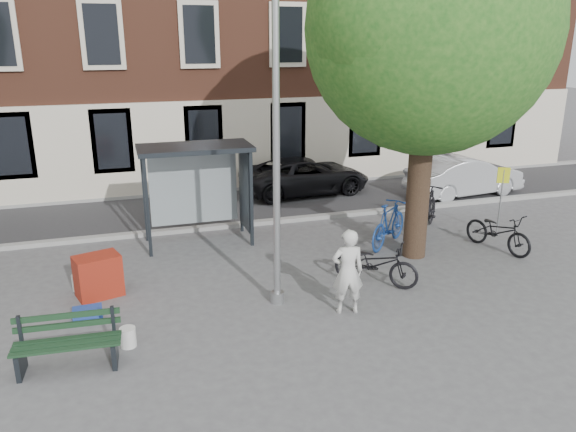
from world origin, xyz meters
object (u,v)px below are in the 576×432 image
at_px(bike_b, 389,224).
at_px(red_stand, 98,276).
at_px(car_dark, 305,175).
at_px(notice_sign, 502,186).
at_px(bike_a, 376,263).
at_px(bike_c, 498,231).
at_px(bench, 68,345).
at_px(car_silver, 464,176).
at_px(bus_shelter, 210,171).
at_px(lamppost, 276,171).
at_px(bike_d, 428,209).
at_px(painter, 348,272).

relative_size(bike_b, red_stand, 2.20).
relative_size(car_dark, notice_sign, 2.37).
xyz_separation_m(bike_a, car_dark, (1.01, 7.71, 0.13)).
bearing_deg(bike_c, bench, 176.67).
height_order(bike_c, car_silver, car_silver).
distance_m(bus_shelter, notice_sign, 7.86).
relative_size(car_dark, red_stand, 5.00).
bearing_deg(notice_sign, bench, -137.85).
relative_size(bike_b, bike_c, 1.03).
xyz_separation_m(bike_a, notice_sign, (4.68, 2.01, 0.88)).
bearing_deg(bike_c, bus_shelter, 140.11).
xyz_separation_m(bike_a, red_stand, (-5.82, 1.21, -0.05)).
bearing_deg(car_silver, red_stand, 103.85).
bearing_deg(bike_a, car_silver, -5.87).
xyz_separation_m(lamppost, bike_d, (5.28, 3.08, -2.15)).
bearing_deg(painter, bus_shelter, -59.83).
relative_size(bike_b, notice_sign, 1.05).
xyz_separation_m(lamppost, red_stand, (-3.50, 1.43, -2.33)).
xyz_separation_m(car_silver, notice_sign, (-1.45, -3.80, 0.69)).
height_order(bike_a, bike_b, bike_b).
bearing_deg(bench, lamppost, 21.22).
bearing_deg(bus_shelter, lamppost, -81.57).
height_order(painter, car_dark, painter).
relative_size(bench, bike_a, 0.92).
bearing_deg(red_stand, bike_a, -11.72).
xyz_separation_m(bench, red_stand, (0.45, 2.68, 0.05)).
distance_m(bike_c, bike_d, 2.10).
distance_m(painter, bench, 5.19).
bearing_deg(painter, car_dark, -93.75).
xyz_separation_m(painter, notice_sign, (5.80, 3.03, 0.50)).
distance_m(painter, bike_a, 1.57).
bearing_deg(car_dark, bench, 137.32).
xyz_separation_m(bus_shelter, bike_d, (5.89, -1.03, -1.29)).
bearing_deg(bike_a, bike_c, -35.08).
xyz_separation_m(bus_shelter, red_stand, (-2.89, -2.68, -1.47)).
bearing_deg(bike_d, red_stand, 53.26).
bearing_deg(car_silver, notice_sign, 151.87).
distance_m(bike_a, red_stand, 5.95).
relative_size(bike_a, red_stand, 2.10).
height_order(bus_shelter, car_dark, bus_shelter).
height_order(bike_b, car_silver, car_silver).
relative_size(bike_a, car_silver, 0.45).
distance_m(bike_c, car_dark, 7.32).
bearing_deg(car_dark, bike_c, -160.96).
relative_size(bike_d, notice_sign, 1.11).
distance_m(bike_b, notice_sign, 3.39).
height_order(painter, notice_sign, notice_sign).
xyz_separation_m(bench, bike_d, (9.23, 4.33, 0.23)).
distance_m(painter, red_stand, 5.22).
xyz_separation_m(bike_b, car_dark, (-0.37, 5.59, 0.03)).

